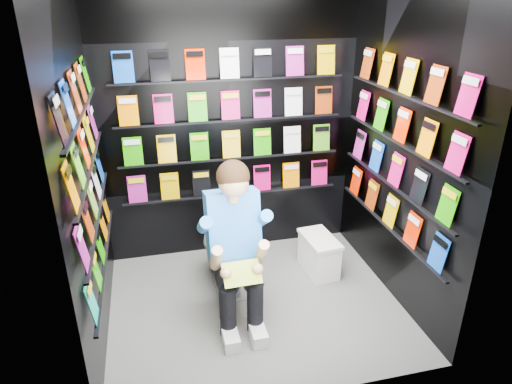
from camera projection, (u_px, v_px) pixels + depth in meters
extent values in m
plane|color=#5D5D5B|center=(255.00, 304.00, 3.88)|extent=(2.40, 2.40, 0.00)
cube|color=black|center=(230.00, 125.00, 4.24)|extent=(2.40, 0.04, 2.60)
cube|color=black|center=(298.00, 222.00, 2.46)|extent=(2.40, 0.04, 2.60)
cube|color=black|center=(84.00, 175.00, 3.09)|extent=(0.04, 2.00, 2.60)
cube|color=black|center=(403.00, 148.00, 3.61)|extent=(0.04, 2.00, 2.60)
imported|color=white|center=(225.00, 248.00, 4.02)|extent=(0.44, 0.76, 0.73)
cube|color=silver|center=(319.00, 256.00, 4.28)|extent=(0.28, 0.46, 0.33)
cube|color=silver|center=(320.00, 239.00, 4.21)|extent=(0.30, 0.48, 0.03)
cube|color=green|center=(242.00, 273.00, 3.28)|extent=(0.28, 0.17, 0.12)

